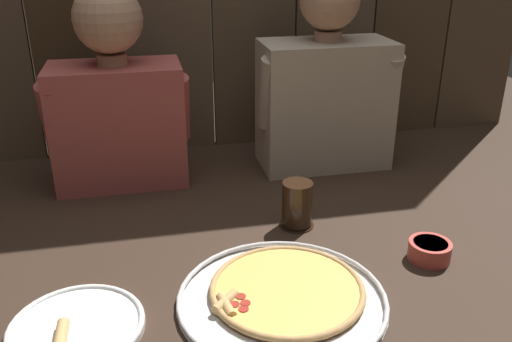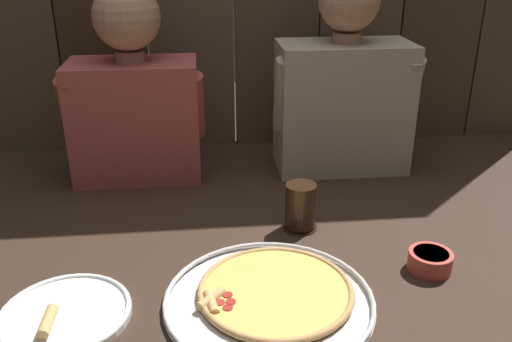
{
  "view_description": "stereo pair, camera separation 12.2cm",
  "coord_description": "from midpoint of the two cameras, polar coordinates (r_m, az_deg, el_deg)",
  "views": [
    {
      "loc": [
        -0.24,
        -0.99,
        0.67
      ],
      "look_at": [
        -0.0,
        0.1,
        0.18
      ],
      "focal_mm": 38.11,
      "sensor_mm": 36.0,
      "label": 1
    },
    {
      "loc": [
        -0.12,
        -1.01,
        0.67
      ],
      "look_at": [
        -0.0,
        0.1,
        0.18
      ],
      "focal_mm": 38.11,
      "sensor_mm": 36.0,
      "label": 2
    }
  ],
  "objects": [
    {
      "name": "dipping_bowl",
      "position": [
        1.26,
        20.52,
        -8.83
      ],
      "size": [
        0.09,
        0.09,
        0.04
      ],
      "color": "#CC4C42",
      "rests_on": "ground"
    },
    {
      "name": "ground_plane",
      "position": [
        1.21,
        3.42,
        -9.77
      ],
      "size": [
        3.2,
        3.2,
        0.0
      ],
      "primitive_type": "plane",
      "color": "#332319"
    },
    {
      "name": "drinking_glass",
      "position": [
        1.33,
        7.3,
        -3.82
      ],
      "size": [
        0.09,
        0.09,
        0.12
      ],
      "color": "black",
      "rests_on": "ground"
    },
    {
      "name": "pizza_tray",
      "position": [
        1.1,
        4.79,
        -13.02
      ],
      "size": [
        0.42,
        0.42,
        0.03
      ],
      "color": "silver",
      "rests_on": "ground"
    },
    {
      "name": "diner_left",
      "position": [
        1.58,
        -10.61,
        8.26
      ],
      "size": [
        0.4,
        0.21,
        0.56
      ],
      "color": "#AD4C47",
      "rests_on": "ground"
    },
    {
      "name": "diner_right",
      "position": [
        1.65,
        11.33,
        8.98
      ],
      "size": [
        0.42,
        0.21,
        0.59
      ],
      "color": "#B2A38E",
      "rests_on": "ground"
    },
    {
      "name": "dinner_plate",
      "position": [
        1.1,
        -16.4,
        -14.28
      ],
      "size": [
        0.25,
        0.25,
        0.03
      ],
      "color": "white",
      "rests_on": "ground"
    }
  ]
}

